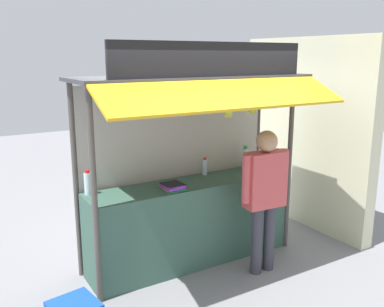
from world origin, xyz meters
The scene contains 14 objects.
ground_plane centered at (0.00, 0.00, 0.00)m, with size 20.00×20.00×0.00m, color gray.
stall_counter centered at (0.00, 0.00, 0.50)m, with size 2.53×0.56×0.99m, color #385B4C.
stall_structure centered at (0.00, 0.06, 1.54)m, with size 2.73×1.37×2.59m.
water_bottle_back_left centered at (0.31, 0.20, 1.10)m, with size 0.06×0.06×0.22m.
water_bottle_left centered at (-1.18, 0.20, 1.12)m, with size 0.08×0.08×0.27m.
water_bottle_rear_center centered at (0.92, 0.18, 1.14)m, with size 0.09×0.09×0.31m.
magazine_stack_front_left centered at (1.11, 0.02, 1.02)m, with size 0.28×0.33×0.05m.
magazine_stack_front_right centered at (-0.33, -0.13, 1.03)m, with size 0.24×0.26×0.07m.
banana_bunch_leftmost centered at (0.56, -0.38, 1.90)m, with size 0.11×0.11×0.30m.
banana_bunch_inner_right centered at (-0.88, -0.38, 1.94)m, with size 0.10×0.09×0.24m.
banana_bunch_rightmost centered at (0.87, -0.38, 1.93)m, with size 0.10×0.10×0.26m.
banana_bunch_inner_left centered at (0.23, -0.38, 1.87)m, with size 0.11×0.11×0.32m.
vendor_person centered at (0.57, -0.64, 1.00)m, with size 0.63×0.24×1.66m.
neighbour_wall centered at (2.10, 0.30, 1.35)m, with size 0.20×2.40×2.70m, color beige.
Camera 1 is at (-2.44, -4.07, 2.45)m, focal length 39.53 mm.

